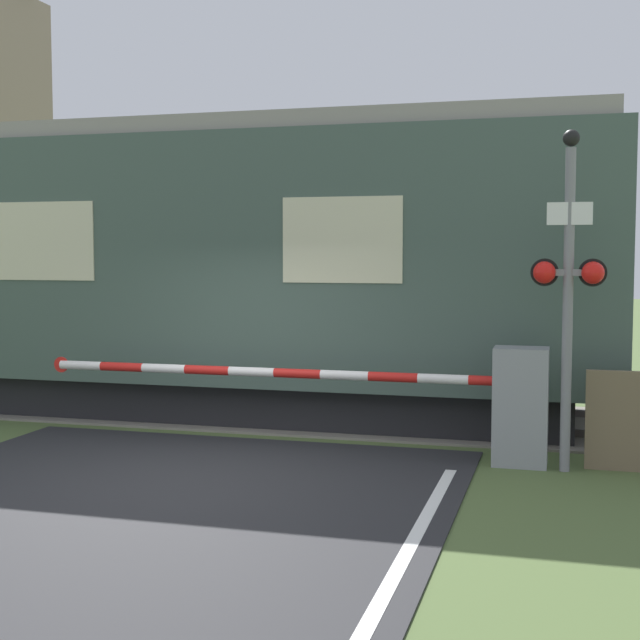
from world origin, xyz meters
TOP-DOWN VIEW (x-y plane):
  - ground_plane at (0.00, 0.00)m, footprint 80.00×80.00m
  - track_bed at (0.00, 3.89)m, footprint 36.00×3.20m
  - train at (-3.14, 3.89)m, footprint 15.46×3.17m
  - crossing_barrier at (2.88, 1.53)m, footprint 6.19×0.44m
  - signal_post at (3.86, 1.37)m, footprint 0.80×0.26m

SIDE VIEW (x-z plane):
  - ground_plane at x=0.00m, z-range 0.00..0.00m
  - track_bed at x=0.00m, z-range -0.04..0.09m
  - crossing_barrier at x=2.88m, z-range 0.05..1.38m
  - signal_post at x=3.86m, z-range 0.24..3.93m
  - train at x=-3.14m, z-range 0.05..4.26m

